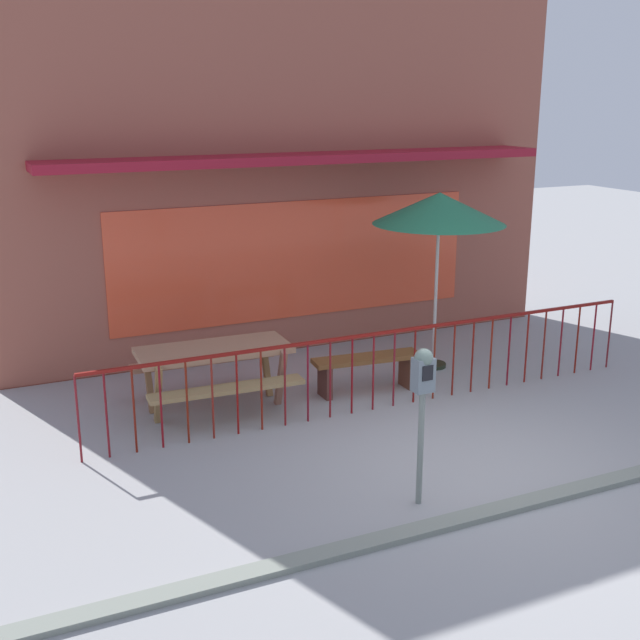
# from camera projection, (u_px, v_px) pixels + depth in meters

# --- Properties ---
(ground) EXTENTS (40.00, 40.00, 0.00)m
(ground) POSITION_uv_depth(u_px,v_px,m) (475.00, 472.00, 8.03)
(ground) COLOR #949495
(pub_storefront) EXTENTS (8.46, 1.28, 5.98)m
(pub_storefront) POSITION_uv_depth(u_px,v_px,m) (290.00, 145.00, 11.35)
(pub_storefront) COLOR maroon
(pub_storefront) RESTS_ON ground
(patio_fence_front) EXTENTS (7.13, 0.04, 0.97)m
(patio_fence_front) POSITION_uv_depth(u_px,v_px,m) (384.00, 356.00, 9.50)
(patio_fence_front) COLOR maroon
(patio_fence_front) RESTS_ON ground
(picnic_table_left) EXTENTS (1.85, 1.43, 0.79)m
(picnic_table_left) POSITION_uv_depth(u_px,v_px,m) (214.00, 360.00, 9.49)
(picnic_table_left) COLOR #9A6F53
(picnic_table_left) RESTS_ON ground
(patio_umbrella) EXTENTS (1.77, 1.77, 2.42)m
(patio_umbrella) POSITION_uv_depth(u_px,v_px,m) (439.00, 209.00, 10.54)
(patio_umbrella) COLOR black
(patio_umbrella) RESTS_ON ground
(patio_bench) EXTENTS (1.42, 0.46, 0.48)m
(patio_bench) POSITION_uv_depth(u_px,v_px,m) (367.00, 366.00, 10.10)
(patio_bench) COLOR brown
(patio_bench) RESTS_ON ground
(parking_meter_near) EXTENTS (0.18, 0.17, 1.51)m
(parking_meter_near) POSITION_uv_depth(u_px,v_px,m) (423.00, 385.00, 7.10)
(parking_meter_near) COLOR gray
(parking_meter_near) RESTS_ON ground
(curb_edge) EXTENTS (11.85, 0.20, 0.11)m
(curb_edge) POSITION_uv_depth(u_px,v_px,m) (523.00, 506.00, 7.36)
(curb_edge) COLOR gray
(curb_edge) RESTS_ON ground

